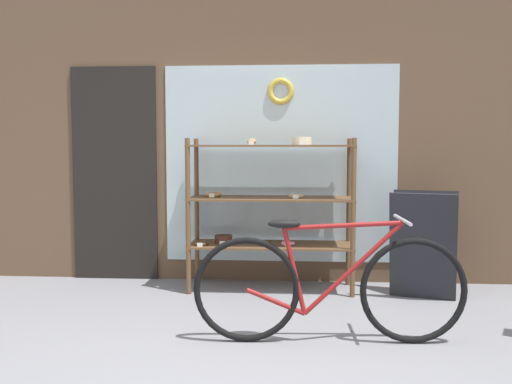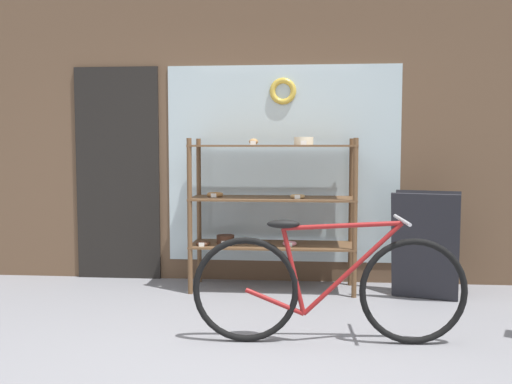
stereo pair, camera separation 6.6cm
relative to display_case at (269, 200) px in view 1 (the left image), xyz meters
The scene contains 5 objects.
ground_plane 2.19m from the display_case, 92.98° to the right, with size 30.00×30.00×0.00m, color gray.
storefront_facade 0.90m from the display_case, 110.30° to the left, with size 5.79×0.13×3.36m.
display_case is the anchor object (origin of this frame).
bicycle 1.55m from the display_case, 71.42° to the right, with size 1.84×0.46×0.85m.
sandwich_board 1.42m from the display_case, ahead, with size 0.64×0.51×0.93m.
Camera 1 is at (0.36, -3.17, 1.33)m, focal length 40.00 mm.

